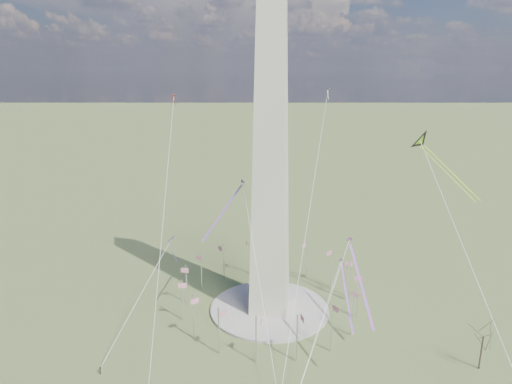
# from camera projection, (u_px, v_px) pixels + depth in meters

# --- Properties ---
(ground) EXTENTS (2000.00, 2000.00, 0.00)m
(ground) POSITION_uv_depth(u_px,v_px,m) (269.00, 310.00, 139.15)
(ground) COLOR #526532
(ground) RESTS_ON ground
(plaza) EXTENTS (36.00, 36.00, 0.80)m
(plaza) POSITION_uv_depth(u_px,v_px,m) (269.00, 309.00, 139.05)
(plaza) COLOR #B1A9A2
(plaza) RESTS_ON ground
(washington_monument) EXTENTS (15.56, 15.56, 100.00)m
(washington_monument) POSITION_uv_depth(u_px,v_px,m) (271.00, 155.00, 126.66)
(washington_monument) COLOR beige
(washington_monument) RESTS_ON plaza
(flagpole_ring) EXTENTS (54.40, 54.40, 13.00)m
(flagpole_ring) POSITION_uv_depth(u_px,v_px,m) (270.00, 288.00, 137.26)
(flagpole_ring) COLOR silver
(flagpole_ring) RESTS_ON ground
(tree_near) EXTENTS (7.69, 7.69, 13.46)m
(tree_near) POSITION_uv_depth(u_px,v_px,m) (484.00, 334.00, 109.34)
(tree_near) COLOR #413227
(tree_near) RESTS_ON ground
(person_west) EXTENTS (1.08, 1.07, 1.76)m
(person_west) POSITION_uv_depth(u_px,v_px,m) (101.00, 370.00, 109.87)
(person_west) COLOR gray
(person_west) RESTS_ON ground
(kite_delta_black) EXTENTS (17.36, 16.66, 16.14)m
(kite_delta_black) POSITION_uv_depth(u_px,v_px,m) (424.00, 145.00, 121.62)
(kite_delta_black) COLOR black
(kite_delta_black) RESTS_ON ground
(kite_diamond_purple) EXTENTS (2.10, 2.91, 8.53)m
(kite_diamond_purple) POSITION_uv_depth(u_px,v_px,m) (172.00, 242.00, 135.50)
(kite_diamond_purple) COLOR #38186E
(kite_diamond_purple) RESTS_ON ground
(kite_streamer_left) EXTENTS (6.43, 20.54, 14.36)m
(kite_streamer_left) POSITION_uv_depth(u_px,v_px,m) (357.00, 270.00, 109.44)
(kite_streamer_left) COLOR #F3264B
(kite_streamer_left) RESTS_ON ground
(kite_streamer_mid) EXTENTS (8.97, 18.37, 13.43)m
(kite_streamer_mid) POSITION_uv_depth(u_px,v_px,m) (229.00, 203.00, 128.81)
(kite_streamer_mid) COLOR #F3264B
(kite_streamer_mid) RESTS_ON ground
(kite_streamer_right) EXTENTS (4.64, 19.81, 13.68)m
(kite_streamer_right) POSITION_uv_depth(u_px,v_px,m) (345.00, 285.00, 131.18)
(kite_streamer_right) COLOR #F3264B
(kite_streamer_right) RESTS_ON ground
(kite_small_red) EXTENTS (1.30, 1.91, 4.02)m
(kite_small_red) POSITION_uv_depth(u_px,v_px,m) (174.00, 97.00, 160.45)
(kite_small_red) COLOR red
(kite_small_red) RESTS_ON ground
(kite_small_white) EXTENTS (1.34, 1.97, 4.17)m
(kite_small_white) POSITION_uv_depth(u_px,v_px,m) (328.00, 91.00, 164.63)
(kite_small_white) COLOR white
(kite_small_white) RESTS_ON ground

